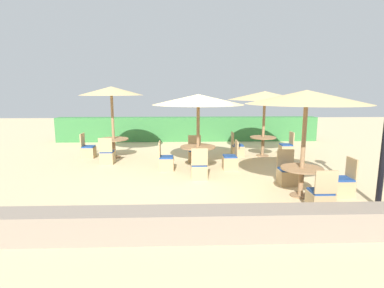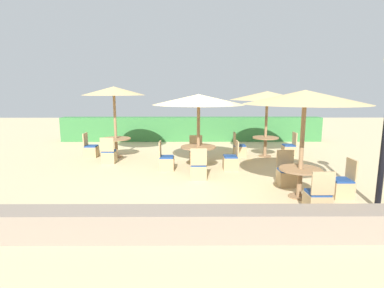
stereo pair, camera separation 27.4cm
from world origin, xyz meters
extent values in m
plane|color=#D1BA8C|center=(0.00, 0.00, 0.00)|extent=(40.00, 40.00, 0.00)
cube|color=#387A3D|center=(0.00, 6.64, 0.60)|extent=(13.00, 0.70, 1.20)
cube|color=gray|center=(0.00, -3.60, 0.25)|extent=(10.00, 0.56, 0.51)
cylinder|color=#93704C|center=(2.84, 2.93, 1.21)|extent=(0.10, 0.10, 2.41)
cone|color=tan|center=(2.84, 2.93, 2.33)|extent=(2.81, 2.81, 0.32)
cylinder|color=#93704C|center=(2.84, 2.93, 0.01)|extent=(0.48, 0.48, 0.03)
cylinder|color=#93704C|center=(2.84, 2.93, 0.36)|extent=(0.12, 0.12, 0.71)
cylinder|color=#93704C|center=(2.84, 2.93, 0.73)|extent=(0.99, 0.99, 0.04)
cube|color=tan|center=(3.77, 2.97, 0.20)|extent=(0.46, 0.46, 0.40)
cube|color=navy|center=(3.77, 2.97, 0.43)|extent=(0.42, 0.42, 0.05)
cube|color=tan|center=(3.98, 2.97, 0.69)|extent=(0.04, 0.46, 0.48)
cube|color=tan|center=(1.86, 2.95, 0.20)|extent=(0.46, 0.46, 0.40)
cube|color=navy|center=(1.86, 2.95, 0.43)|extent=(0.42, 0.42, 0.05)
cube|color=tan|center=(1.65, 2.95, 0.69)|extent=(0.04, 0.46, 0.48)
cylinder|color=#93704C|center=(0.21, 0.97, 1.16)|extent=(0.10, 0.10, 2.32)
cone|color=tan|center=(0.21, 0.97, 2.24)|extent=(2.87, 2.87, 0.32)
cylinder|color=#93704C|center=(0.21, 0.97, 0.01)|extent=(0.48, 0.48, 0.03)
cylinder|color=#93704C|center=(0.21, 0.97, 0.36)|extent=(0.12, 0.12, 0.72)
cylinder|color=#93704C|center=(0.21, 0.97, 0.74)|extent=(1.12, 1.12, 0.04)
cube|color=tan|center=(-0.81, 0.92, 0.20)|extent=(0.46, 0.46, 0.40)
cube|color=navy|center=(-0.81, 0.92, 0.43)|extent=(0.42, 0.42, 0.05)
cube|color=tan|center=(-1.02, 0.92, 0.69)|extent=(0.04, 0.46, 0.48)
cube|color=tan|center=(0.15, 2.02, 0.20)|extent=(0.46, 0.46, 0.40)
cube|color=navy|center=(0.15, 2.02, 0.43)|extent=(0.42, 0.42, 0.05)
cube|color=tan|center=(0.15, 2.23, 0.69)|extent=(0.46, 0.04, 0.48)
cube|color=tan|center=(0.18, -0.06, 0.20)|extent=(0.46, 0.46, 0.40)
cube|color=navy|center=(0.18, -0.06, 0.43)|extent=(0.42, 0.42, 0.05)
cube|color=tan|center=(0.18, -0.27, 0.69)|extent=(0.46, 0.04, 0.48)
cube|color=tan|center=(1.24, 0.98, 0.20)|extent=(0.46, 0.46, 0.40)
cube|color=navy|center=(1.24, 0.98, 0.43)|extent=(0.42, 0.42, 0.05)
cube|color=tan|center=(1.45, 0.98, 0.69)|extent=(0.04, 0.46, 0.48)
cylinder|color=#93704C|center=(2.54, -1.61, 1.22)|extent=(0.10, 0.10, 2.44)
cone|color=tan|center=(2.54, -1.61, 2.36)|extent=(2.79, 2.79, 0.32)
cylinder|color=#93704C|center=(2.54, -1.61, 0.01)|extent=(0.48, 0.48, 0.03)
cylinder|color=#93704C|center=(2.54, -1.61, 0.33)|extent=(0.12, 0.12, 0.67)
cylinder|color=#93704C|center=(2.54, -1.61, 0.69)|extent=(0.98, 0.98, 0.04)
cube|color=tan|center=(3.53, -1.62, 0.20)|extent=(0.46, 0.46, 0.40)
cube|color=navy|center=(3.53, -1.62, 0.43)|extent=(0.42, 0.42, 0.05)
cube|color=tan|center=(3.74, -1.62, 0.69)|extent=(0.04, 0.46, 0.48)
cube|color=tan|center=(2.52, -0.72, 0.20)|extent=(0.46, 0.46, 0.40)
cube|color=navy|center=(2.52, -0.72, 0.43)|extent=(0.42, 0.42, 0.05)
cube|color=tan|center=(2.52, -0.51, 0.69)|extent=(0.46, 0.04, 0.48)
cube|color=tan|center=(2.59, -2.50, 0.20)|extent=(0.46, 0.46, 0.40)
cube|color=navy|center=(2.59, -2.50, 0.43)|extent=(0.42, 0.42, 0.05)
cube|color=tan|center=(2.59, -2.71, 0.69)|extent=(0.46, 0.04, 0.48)
cylinder|color=#93704C|center=(-2.89, 2.87, 1.29)|extent=(0.10, 0.10, 2.58)
cone|color=tan|center=(-2.89, 2.87, 2.50)|extent=(2.34, 2.34, 0.32)
cylinder|color=#93704C|center=(-2.89, 2.87, 0.01)|extent=(0.48, 0.48, 0.03)
cylinder|color=#93704C|center=(-2.89, 2.87, 0.34)|extent=(0.12, 0.12, 0.68)
cylinder|color=#93704C|center=(-2.89, 2.87, 0.70)|extent=(1.12, 1.12, 0.04)
cube|color=tan|center=(-3.85, 2.85, 0.20)|extent=(0.46, 0.46, 0.40)
cube|color=navy|center=(-3.85, 2.85, 0.43)|extent=(0.42, 0.42, 0.05)
cube|color=tan|center=(-4.06, 2.85, 0.69)|extent=(0.04, 0.46, 0.48)
cube|color=tan|center=(-2.91, 1.89, 0.20)|extent=(0.46, 0.46, 0.40)
cube|color=navy|center=(-2.91, 1.89, 0.43)|extent=(0.42, 0.42, 0.05)
cube|color=tan|center=(-2.91, 1.68, 0.69)|extent=(0.46, 0.04, 0.48)
camera|label=1|loc=(-0.32, -8.41, 2.50)|focal=28.00mm
camera|label=2|loc=(-0.05, -8.41, 2.50)|focal=28.00mm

